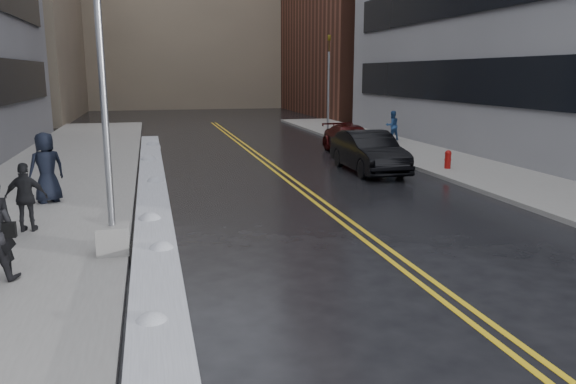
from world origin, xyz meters
TOP-DOWN VIEW (x-y plane):
  - ground at (0.00, 0.00)m, footprint 160.00×160.00m
  - sidewalk_west at (-5.75, 10.00)m, footprint 5.50×50.00m
  - sidewalk_east at (10.00, 10.00)m, footprint 4.00×50.00m
  - lane_line_left at (2.35, 10.00)m, footprint 0.12×50.00m
  - lane_line_right at (2.65, 10.00)m, footprint 0.12×50.00m
  - snow_ridge at (-2.45, 8.00)m, footprint 0.90×30.00m
  - building_far at (2.00, 60.00)m, footprint 36.00×16.00m
  - lamppost at (-3.30, 2.00)m, footprint 0.65×0.65m
  - fire_hydrant at (9.00, 10.00)m, footprint 0.26×0.26m
  - traffic_signal at (8.50, 24.00)m, footprint 0.16×0.20m
  - pedestrian_c at (-5.42, 7.42)m, footprint 1.20×1.05m
  - pedestrian_d at (-5.37, 4.22)m, footprint 1.01×0.49m
  - pedestrian_east at (10.85, 19.49)m, footprint 0.88×0.73m
  - car_black at (5.95, 10.79)m, footprint 1.77×4.93m
  - car_maroon at (7.07, 15.89)m, footprint 2.01×4.74m

SIDE VIEW (x-z plane):
  - ground at x=0.00m, z-range 0.00..0.00m
  - lane_line_left at x=2.35m, z-range 0.00..0.01m
  - lane_line_right at x=2.65m, z-range 0.00..0.01m
  - sidewalk_west at x=-5.75m, z-range 0.00..0.15m
  - sidewalk_east at x=10.00m, z-range 0.00..0.15m
  - snow_ridge at x=-2.45m, z-range 0.00..0.34m
  - fire_hydrant at x=9.00m, z-range 0.18..0.91m
  - car_maroon at x=7.07m, z-range 0.00..1.36m
  - car_black at x=5.95m, z-range 0.00..1.62m
  - pedestrian_east at x=10.85m, z-range 0.15..1.79m
  - pedestrian_d at x=-5.37m, z-range 0.15..1.81m
  - pedestrian_c at x=-5.42m, z-range 0.15..2.21m
  - lamppost at x=-3.30m, z-range -1.28..6.35m
  - traffic_signal at x=8.50m, z-range 0.40..6.40m
  - building_far at x=2.00m, z-range 0.00..22.00m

